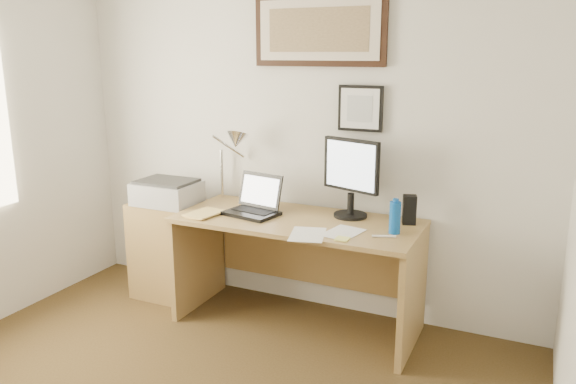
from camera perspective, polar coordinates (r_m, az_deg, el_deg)
The scene contains 17 objects.
wall_back at distance 3.95m, azimuth 1.13°, elevation 5.89°, with size 3.50×0.02×2.50m, color silver.
side_cabinet at distance 4.35m, azimuth -11.90°, elevation -5.68°, with size 0.50×0.40×0.73m, color olive.
water_bottle at distance 3.41m, azimuth 10.81°, elevation -2.57°, with size 0.07×0.07×0.19m, color #0D4EAB.
bottle_cap at distance 3.39m, azimuth 10.89°, elevation -0.83°, with size 0.04×0.04×0.02m, color #0D4EAB.
speaker at distance 3.62m, azimuth 12.23°, elevation -1.77°, with size 0.08×0.07×0.19m, color black.
paper_sheet_a at distance 3.36m, azimuth 2.00°, elevation -4.32°, with size 0.20×0.29×0.00m, color silver.
paper_sheet_b at distance 3.40m, azimuth 5.60°, elevation -4.12°, with size 0.19×0.27×0.00m, color silver.
sticky_pad at distance 3.28m, azimuth 5.54°, elevation -4.75°, with size 0.08×0.08×0.01m, color #F7FC77.
marker_pen at distance 3.35m, azimuth 9.71°, elevation -4.46°, with size 0.02×0.02×0.14m, color white.
book at distance 3.85m, azimuth -9.47°, elevation -1.98°, with size 0.18×0.25×0.02m, color #DFBC69.
desk at distance 3.81m, azimuth 1.42°, elevation -5.81°, with size 1.60×0.70×0.75m.
laptop at distance 3.79m, azimuth -3.40°, elevation -1.32°, with size 0.38×0.35×0.26m.
lcd_monitor at distance 3.66m, azimuth 6.41°, elevation 1.82°, with size 0.41×0.22×0.52m.
printer at distance 4.18m, azimuth -12.18°, elevation -0.02°, with size 0.44×0.34×0.18m.
desk_lamp at distance 3.97m, azimuth -5.40°, elevation 4.97°, with size 0.29×0.27×0.53m.
picture_large at distance 3.83m, azimuth 3.14°, elevation 16.12°, with size 0.92×0.04×0.47m.
picture_small at distance 3.74m, azimuth 7.36°, elevation 8.42°, with size 0.30×0.03×0.30m.
Camera 1 is at (1.57, -1.58, 1.81)m, focal length 35.00 mm.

